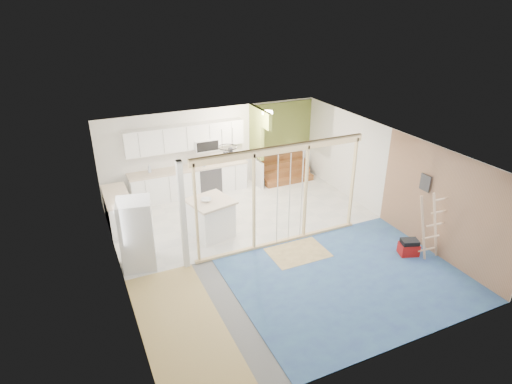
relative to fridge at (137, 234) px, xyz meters
name	(u,v)px	position (x,y,z in m)	size (l,w,h in m)	color
room	(269,199)	(3.05, -0.45, 0.46)	(7.01, 8.01, 2.61)	slate
floor_overlays	(270,244)	(3.13, -0.39, -0.83)	(7.00, 8.00, 0.03)	silver
stud_frame	(259,189)	(2.78, -0.45, 0.77)	(4.66, 0.14, 2.60)	beige
base_cabinets	(170,189)	(1.45, 2.91, -0.37)	(4.45, 2.24, 0.93)	white
upper_cabinets	(188,138)	(2.21, 3.37, 0.98)	(3.60, 0.41, 0.85)	white
green_partition	(276,154)	(5.10, 3.21, 0.11)	(2.25, 1.51, 2.60)	olive
pot_rack	(228,149)	(2.75, 1.44, 1.16)	(0.52, 0.52, 0.72)	black
sheathing_panel	(444,206)	(6.53, -2.45, 0.46)	(0.02, 4.00, 2.60)	#9F7456
electrical_panel	(425,183)	(6.48, -1.85, 0.81)	(0.04, 0.30, 0.40)	#36363B
ceiling_light	(267,113)	(4.45, 2.55, 1.70)	(0.32, 0.32, 0.08)	#FFEABF
fridge	(137,234)	(0.00, 0.00, 0.00)	(0.85, 0.82, 1.68)	silver
island	(211,218)	(1.95, 0.65, -0.34)	(1.24, 1.24, 1.00)	white
bowl	(206,200)	(1.84, 0.65, 0.20)	(0.27, 0.27, 0.07)	white
soap_bottle_a	(149,168)	(0.99, 3.32, 0.23)	(0.10, 0.11, 0.27)	silver
soap_bottle_b	(204,163)	(2.61, 3.14, 0.20)	(0.09, 0.10, 0.21)	silver
toolbox	(409,248)	(5.93, -2.21, -0.64)	(0.52, 0.45, 0.41)	#9B100E
ladder	(431,226)	(6.21, -2.48, 0.02)	(0.88, 0.18, 1.67)	tan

